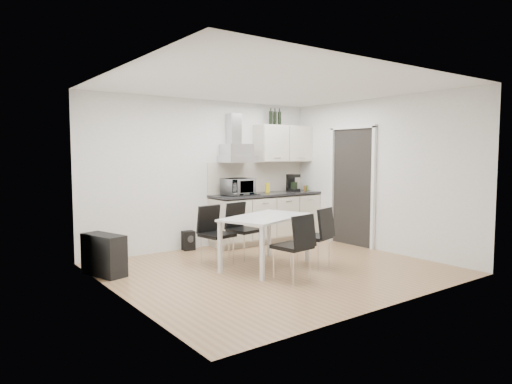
% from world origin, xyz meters
% --- Properties ---
extents(ground, '(4.50, 4.50, 0.00)m').
position_xyz_m(ground, '(0.00, 0.00, 0.00)').
color(ground, '#A57D54').
rests_on(ground, ground).
extents(wall_back, '(4.50, 0.10, 2.60)m').
position_xyz_m(wall_back, '(0.00, 2.00, 1.30)').
color(wall_back, white).
rests_on(wall_back, ground).
extents(wall_front, '(4.50, 0.10, 2.60)m').
position_xyz_m(wall_front, '(0.00, -2.00, 1.30)').
color(wall_front, white).
rests_on(wall_front, ground).
extents(wall_left, '(0.10, 4.00, 2.60)m').
position_xyz_m(wall_left, '(-2.25, 0.00, 1.30)').
color(wall_left, white).
rests_on(wall_left, ground).
extents(wall_right, '(0.10, 4.00, 2.60)m').
position_xyz_m(wall_right, '(2.25, 0.00, 1.30)').
color(wall_right, white).
rests_on(wall_right, ground).
extents(ceiling, '(4.50, 4.50, 0.00)m').
position_xyz_m(ceiling, '(0.00, 0.00, 2.60)').
color(ceiling, white).
rests_on(ceiling, wall_back).
extents(doorway, '(0.08, 1.04, 2.10)m').
position_xyz_m(doorway, '(2.21, 0.55, 1.05)').
color(doorway, white).
rests_on(doorway, ground).
extents(kitchenette, '(2.22, 0.64, 2.52)m').
position_xyz_m(kitchenette, '(1.18, 1.73, 0.83)').
color(kitchenette, beige).
rests_on(kitchenette, ground).
extents(dining_table, '(1.58, 1.23, 0.75)m').
position_xyz_m(dining_table, '(-0.03, 0.18, 0.67)').
color(dining_table, white).
rests_on(dining_table, ground).
extents(chair_far_left, '(0.51, 0.56, 0.88)m').
position_xyz_m(chair_far_left, '(-0.54, 0.71, 0.44)').
color(chair_far_left, black).
rests_on(chair_far_left, ground).
extents(chair_far_right, '(0.52, 0.57, 0.88)m').
position_xyz_m(chair_far_right, '(0.02, 0.81, 0.44)').
color(chair_far_right, black).
rests_on(chair_far_right, ground).
extents(chair_near_left, '(0.51, 0.56, 0.88)m').
position_xyz_m(chair_near_left, '(-0.19, -0.60, 0.44)').
color(chair_near_left, black).
rests_on(chair_near_left, ground).
extents(chair_near_right, '(0.57, 0.61, 0.88)m').
position_xyz_m(chair_near_right, '(0.51, -0.26, 0.44)').
color(chair_near_right, black).
rests_on(chair_near_right, ground).
extents(guitar_amp, '(0.47, 0.73, 0.56)m').
position_xyz_m(guitar_amp, '(-2.09, 1.12, 0.28)').
color(guitar_amp, black).
rests_on(guitar_amp, ground).
extents(floor_speaker, '(0.22, 0.20, 0.33)m').
position_xyz_m(floor_speaker, '(-0.39, 1.90, 0.16)').
color(floor_speaker, black).
rests_on(floor_speaker, ground).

